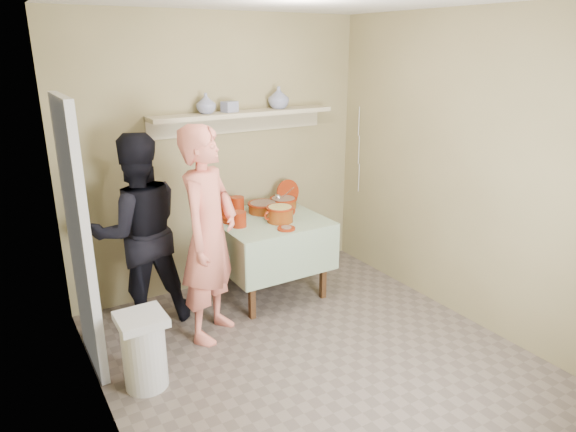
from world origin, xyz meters
TOP-DOWN VIEW (x-y plane):
  - ground at (0.00, 0.00)m, footprint 3.50×3.50m
  - tile_panel at (-1.46, 0.95)m, footprint 0.06×0.70m
  - plate_stack_a at (-0.06, 1.57)m, footprint 0.13×0.13m
  - plate_stack_b at (0.07, 1.55)m, footprint 0.14×0.14m
  - bowl_stack at (-0.09, 1.21)m, footprint 0.14×0.14m
  - empty_bowl at (-0.09, 1.36)m, footprint 0.17×0.17m
  - propped_lid at (0.65, 1.58)m, footprint 0.26×0.07m
  - vase_right at (0.58, 1.63)m, footprint 0.21×0.21m
  - vase_left at (-0.17, 1.63)m, footprint 0.21×0.21m
  - ceramic_box at (0.06, 1.63)m, footprint 0.16×0.14m
  - person_cook at (-0.52, 0.85)m, footprint 0.76×0.74m
  - person_helper at (-0.94, 1.36)m, footprint 0.83×0.66m
  - room_shell at (0.00, 0.00)m, footprint 3.04×3.54m
  - serving_table at (0.25, 1.28)m, footprint 0.97×0.97m
  - cazuela_meat_a at (0.29, 1.46)m, footprint 0.30×0.30m
  - cazuela_meat_b at (0.54, 1.49)m, footprint 0.28×0.28m
  - ladle at (0.50, 1.50)m, footprint 0.08×0.26m
  - cazuela_rice at (0.30, 1.14)m, footprint 0.33×0.25m
  - front_plate at (0.24, 0.92)m, footprint 0.16×0.16m
  - wall_shelf at (0.20, 1.65)m, footprint 1.80×0.25m
  - trash_bin at (-1.21, 0.44)m, footprint 0.32×0.32m
  - electrical_cord at (1.47, 1.48)m, footprint 0.01×0.05m

SIDE VIEW (x-z plane):
  - ground at x=0.00m, z-range 0.00..0.00m
  - trash_bin at x=-1.21m, z-range 0.00..0.56m
  - serving_table at x=0.25m, z-range 0.26..1.02m
  - front_plate at x=0.24m, z-range 0.76..0.78m
  - empty_bowl at x=-0.09m, z-range 0.76..0.81m
  - cazuela_meat_a at x=0.29m, z-range 0.77..0.87m
  - cazuela_meat_b at x=0.54m, z-range 0.77..0.87m
  - person_helper at x=-0.94m, z-range 0.00..1.66m
  - bowl_stack at x=-0.09m, z-range 0.76..0.90m
  - plate_stack_b at x=0.07m, z-range 0.76..0.93m
  - cazuela_rice at x=0.30m, z-range 0.77..0.92m
  - plate_stack_a at x=-0.06m, z-range 0.76..0.94m
  - ladle at x=0.50m, z-range 0.78..0.97m
  - person_cook at x=-0.52m, z-range 0.00..1.75m
  - propped_lid at x=0.65m, z-range 0.75..1.01m
  - tile_panel at x=-1.46m, z-range 0.00..2.00m
  - electrical_cord at x=1.47m, z-range 0.80..1.70m
  - room_shell at x=0.00m, z-range 0.30..2.92m
  - wall_shelf at x=0.20m, z-range 1.57..1.78m
  - ceramic_box at x=0.06m, z-range 1.72..1.82m
  - vase_left at x=-0.17m, z-range 1.72..1.90m
  - vase_right at x=0.58m, z-range 1.72..1.93m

